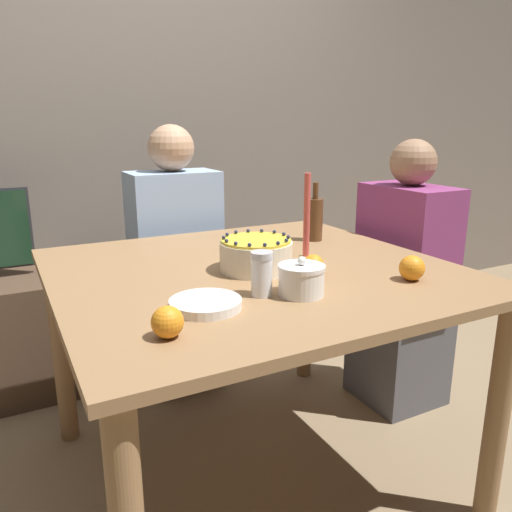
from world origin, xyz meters
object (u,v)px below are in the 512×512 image
sugar_bowl (301,280)px  sugar_shaker (262,274)px  candle (307,226)px  bottle (315,218)px  cake (256,255)px  person_man_blue_shirt (176,275)px  person_woman_floral (403,293)px

sugar_bowl → sugar_shaker: bearing=154.0°
candle → bottle: bearing=50.7°
sugar_shaker → cake: bearing=66.0°
person_man_blue_shirt → person_woman_floral: size_ratio=1.05×
candle → bottle: 0.32m
person_man_blue_shirt → sugar_shaker: bearing=84.5°
person_man_blue_shirt → cake: bearing=89.8°
sugar_bowl → person_woman_floral: (0.83, 0.45, -0.32)m
bottle → person_man_blue_shirt: person_man_blue_shirt is taller
cake → person_man_blue_shirt: bearing=89.8°
cake → sugar_shaker: bearing=-114.0°
sugar_shaker → candle: (0.30, 0.24, 0.06)m
sugar_bowl → sugar_shaker: sugar_shaker is taller
sugar_bowl → sugar_shaker: (-0.10, 0.05, 0.02)m
sugar_bowl → person_woman_floral: 0.99m
cake → sugar_bowl: bearing=-90.1°
candle → bottle: size_ratio=1.29×
sugar_bowl → candle: bearing=54.8°
sugar_shaker → bottle: (0.50, 0.48, 0.03)m
bottle → candle: bearing=-129.3°
sugar_shaker → bottle: bottle is taller
candle → sugar_bowl: bearing=-125.2°
cake → sugar_bowl: 0.27m
sugar_bowl → sugar_shaker: 0.11m
cake → person_woman_floral: (0.83, 0.19, -0.32)m
sugar_bowl → person_man_blue_shirt: (0.00, 1.09, -0.29)m
cake → candle: bearing=5.1°
candle → bottle: candle is taller
bottle → sugar_bowl: bearing=-127.2°
cake → candle: size_ratio=0.78×
candle → person_man_blue_shirt: size_ratio=0.24×
sugar_bowl → candle: candle is taller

